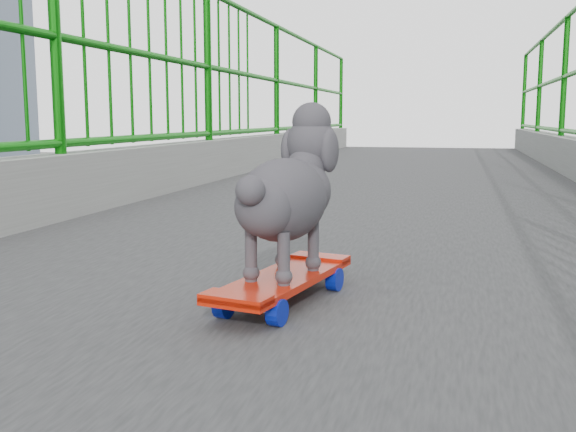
# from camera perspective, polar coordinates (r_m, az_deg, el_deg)

# --- Properties ---
(skateboard) EXTENTS (0.27, 0.57, 0.07)m
(skateboard) POSITION_cam_1_polar(r_m,az_deg,el_deg) (1.73, -0.40, -5.64)
(skateboard) COLOR red
(skateboard) RESTS_ON footbridge
(poodle) EXTENTS (0.26, 0.47, 0.40)m
(poodle) POSITION_cam_1_polar(r_m,az_deg,el_deg) (1.71, -0.03, 2.13)
(poodle) COLOR #312E34
(poodle) RESTS_ON skateboard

